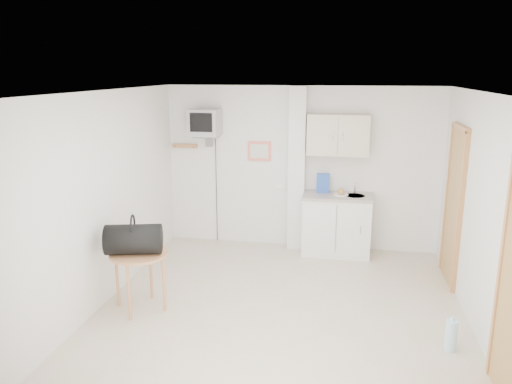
% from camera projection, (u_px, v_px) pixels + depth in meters
% --- Properties ---
extents(ground, '(4.50, 4.50, 0.00)m').
position_uv_depth(ground, '(280.00, 309.00, 5.84)').
color(ground, '#BFB59A').
rests_on(ground, ground).
extents(room_envelope, '(4.24, 4.54, 2.55)m').
position_uv_depth(room_envelope, '(305.00, 180.00, 5.52)').
color(room_envelope, white).
rests_on(room_envelope, ground).
extents(kitchenette, '(1.03, 0.58, 2.10)m').
position_uv_depth(kitchenette, '(337.00, 202.00, 7.46)').
color(kitchenette, white).
rests_on(kitchenette, ground).
extents(crt_television, '(0.44, 0.45, 2.15)m').
position_uv_depth(crt_television, '(205.00, 123.00, 7.57)').
color(crt_television, slate).
rests_on(crt_television, ground).
extents(round_table, '(0.67, 0.67, 0.69)m').
position_uv_depth(round_table, '(139.00, 260.00, 5.72)').
color(round_table, '#BF7C4C').
rests_on(round_table, ground).
extents(duffel_bag, '(0.69, 0.49, 0.46)m').
position_uv_depth(duffel_bag, '(134.00, 239.00, 5.63)').
color(duffel_bag, black).
rests_on(duffel_bag, round_table).
extents(water_bottle, '(0.12, 0.12, 0.36)m').
position_uv_depth(water_bottle, '(451.00, 335.00, 4.95)').
color(water_bottle, '#AEDAED').
rests_on(water_bottle, ground).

